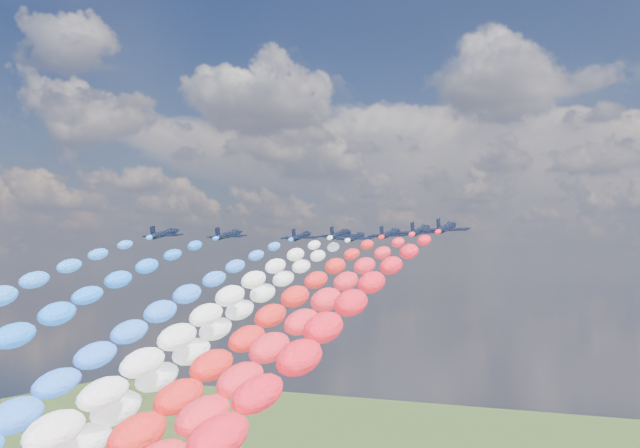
% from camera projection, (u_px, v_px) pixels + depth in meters
% --- Properties ---
extents(jet_0, '(9.92, 13.18, 5.01)m').
position_uv_depth(jet_0, '(164.00, 234.00, 174.90)').
color(jet_0, black).
extents(jet_1, '(9.36, 12.77, 5.01)m').
position_uv_depth(jet_1, '(228.00, 235.00, 180.17)').
color(jet_1, black).
extents(trail_1, '(5.78, 111.37, 43.78)m').
position_uv_depth(trail_1, '(35.00, 343.00, 126.96)').
color(trail_1, blue).
extents(jet_2, '(10.05, 13.27, 5.01)m').
position_uv_depth(jet_2, '(301.00, 236.00, 187.16)').
color(jet_2, black).
extents(trail_2, '(5.78, 111.37, 43.78)m').
position_uv_depth(trail_2, '(147.00, 339.00, 133.95)').
color(trail_2, '#2D6EF4').
extents(jet_3, '(9.58, 12.94, 5.01)m').
position_uv_depth(jet_3, '(340.00, 234.00, 177.15)').
color(jet_3, black).
extents(trail_3, '(5.78, 111.37, 43.78)m').
position_uv_depth(trail_3, '(190.00, 345.00, 123.94)').
color(trail_3, white).
extents(jet_4, '(9.65, 12.98, 5.01)m').
position_uv_depth(jet_4, '(356.00, 237.00, 192.70)').
color(jet_4, black).
extents(trail_4, '(5.78, 111.37, 43.78)m').
position_uv_depth(trail_4, '(229.00, 336.00, 139.49)').
color(trail_4, silver).
extents(jet_5, '(9.88, 13.15, 5.01)m').
position_uv_depth(jet_5, '(390.00, 234.00, 174.81)').
color(jet_5, black).
extents(trail_5, '(5.78, 111.37, 43.78)m').
position_uv_depth(trail_5, '(259.00, 346.00, 121.61)').
color(trail_5, red).
extents(jet_6, '(9.55, 12.91, 5.01)m').
position_uv_depth(jet_6, '(420.00, 231.00, 160.61)').
color(jet_6, black).
extents(trail_6, '(5.78, 111.37, 43.78)m').
position_uv_depth(trail_6, '(287.00, 356.00, 107.41)').
color(trail_6, red).
extents(jet_7, '(9.65, 12.99, 5.01)m').
position_uv_depth(jet_7, '(446.00, 228.00, 149.52)').
color(jet_7, black).
extents(trail_7, '(5.78, 111.37, 43.78)m').
position_uv_depth(trail_7, '(312.00, 366.00, 96.31)').
color(trail_7, red).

